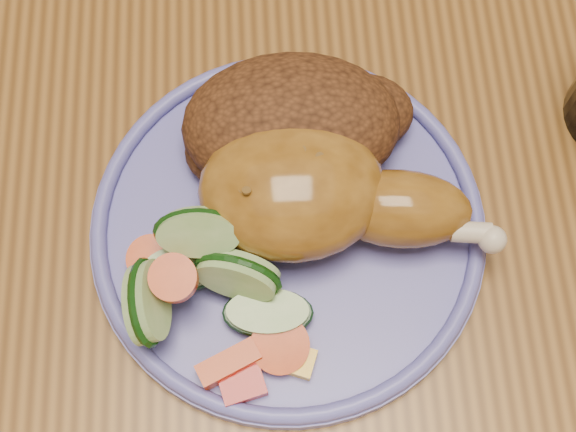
% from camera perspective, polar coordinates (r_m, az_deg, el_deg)
% --- Properties ---
extents(ground, '(4.00, 4.00, 0.00)m').
position_cam_1_polar(ground, '(1.25, 0.93, -10.40)').
color(ground, '#56371D').
rests_on(ground, ground).
extents(dining_table, '(0.90, 1.40, 0.75)m').
position_cam_1_polar(dining_table, '(0.62, 1.87, 2.30)').
color(dining_table, brown).
rests_on(dining_table, ground).
extents(plate, '(0.25, 0.25, 0.01)m').
position_cam_1_polar(plate, '(0.51, -0.00, -0.90)').
color(plate, '#5C5BB4').
rests_on(plate, dining_table).
extents(plate_rim, '(0.25, 0.25, 0.01)m').
position_cam_1_polar(plate_rim, '(0.50, -0.00, -0.44)').
color(plate_rim, '#5C5BB4').
rests_on(plate_rim, plate).
extents(chicken_leg, '(0.18, 0.09, 0.06)m').
position_cam_1_polar(chicken_leg, '(0.48, 2.18, 1.56)').
color(chicken_leg, '#92611E').
rests_on(chicken_leg, plate).
extents(rice_pilaf, '(0.15, 0.10, 0.06)m').
position_cam_1_polar(rice_pilaf, '(0.50, 0.55, 6.48)').
color(rice_pilaf, '#4E2A13').
rests_on(rice_pilaf, plate).
extents(vegetable_pile, '(0.12, 0.12, 0.06)m').
position_cam_1_polar(vegetable_pile, '(0.47, -5.57, -5.06)').
color(vegetable_pile, '#A50A05').
rests_on(vegetable_pile, plate).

